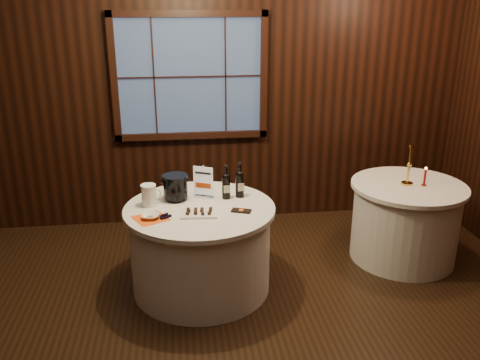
{
  "coord_description": "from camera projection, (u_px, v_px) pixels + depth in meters",
  "views": [
    {
      "loc": [
        -0.16,
        -2.96,
        2.44
      ],
      "look_at": [
        0.33,
        0.9,
        1.03
      ],
      "focal_mm": 38.0,
      "sensor_mm": 36.0,
      "label": 1
    }
  ],
  "objects": [
    {
      "name": "back_wall",
      "position": [
        190.0,
        86.0,
        5.41
      ],
      "size": [
        6.0,
        0.1,
        3.0
      ],
      "color": "black",
      "rests_on": "ground"
    },
    {
      "name": "main_table",
      "position": [
        201.0,
        247.0,
        4.41
      ],
      "size": [
        1.28,
        1.28,
        0.77
      ],
      "color": "white",
      "rests_on": "ground"
    },
    {
      "name": "side_table",
      "position": [
        405.0,
        221.0,
        4.93
      ],
      "size": [
        1.08,
        1.08,
        0.77
      ],
      "color": "white",
      "rests_on": "ground"
    },
    {
      "name": "sign_stand",
      "position": [
        204.0,
        186.0,
        4.46
      ],
      "size": [
        0.18,
        0.14,
        0.29
      ],
      "rotation": [
        0.0,
        0.0,
        -0.44
      ],
      "color": "silver",
      "rests_on": "main_table"
    },
    {
      "name": "port_bottle_left",
      "position": [
        226.0,
        184.0,
        4.42
      ],
      "size": [
        0.07,
        0.08,
        0.3
      ],
      "rotation": [
        0.0,
        0.0,
        0.07
      ],
      "color": "black",
      "rests_on": "main_table"
    },
    {
      "name": "port_bottle_right",
      "position": [
        240.0,
        182.0,
        4.46
      ],
      "size": [
        0.08,
        0.08,
        0.32
      ],
      "rotation": [
        0.0,
        0.0,
        0.18
      ],
      "color": "black",
      "rests_on": "main_table"
    },
    {
      "name": "ice_bucket",
      "position": [
        175.0,
        187.0,
        4.4
      ],
      "size": [
        0.22,
        0.22,
        0.23
      ],
      "color": "black",
      "rests_on": "main_table"
    },
    {
      "name": "chocolate_plate",
      "position": [
        199.0,
        212.0,
        4.13
      ],
      "size": [
        0.31,
        0.22,
        0.04
      ],
      "rotation": [
        0.0,
        0.0,
        -0.07
      ],
      "color": "white",
      "rests_on": "main_table"
    },
    {
      "name": "chocolate_box",
      "position": [
        241.0,
        211.0,
        4.19
      ],
      "size": [
        0.18,
        0.13,
        0.01
      ],
      "primitive_type": "cube",
      "rotation": [
        0.0,
        0.0,
        -0.36
      ],
      "color": "black",
      "rests_on": "main_table"
    },
    {
      "name": "grape_bunch",
      "position": [
        166.0,
        217.0,
        4.04
      ],
      "size": [
        0.16,
        0.1,
        0.04
      ],
      "rotation": [
        0.0,
        0.0,
        0.43
      ],
      "color": "black",
      "rests_on": "main_table"
    },
    {
      "name": "glass_pitcher",
      "position": [
        149.0,
        195.0,
        4.28
      ],
      "size": [
        0.17,
        0.13,
        0.19
      ],
      "rotation": [
        0.0,
        0.0,
        0.31
      ],
      "color": "white",
      "rests_on": "main_table"
    },
    {
      "name": "orange_napkin",
      "position": [
        151.0,
        218.0,
        4.06
      ],
      "size": [
        0.32,
        0.32,
        0.0
      ],
      "primitive_type": "cube",
      "rotation": [
        0.0,
        0.0,
        0.48
      ],
      "color": "#FF5515",
      "rests_on": "main_table"
    },
    {
      "name": "cracker_bowl",
      "position": [
        150.0,
        216.0,
        4.05
      ],
      "size": [
        0.15,
        0.15,
        0.04
      ],
      "primitive_type": "imported",
      "rotation": [
        0.0,
        0.0,
        -0.07
      ],
      "color": "white",
      "rests_on": "orange_napkin"
    },
    {
      "name": "brass_candlestick",
      "position": [
        409.0,
        170.0,
        4.75
      ],
      "size": [
        0.11,
        0.11,
        0.39
      ],
      "color": "gold",
      "rests_on": "side_table"
    },
    {
      "name": "red_candle",
      "position": [
        425.0,
        179.0,
        4.73
      ],
      "size": [
        0.05,
        0.05,
        0.19
      ],
      "color": "gold",
      "rests_on": "side_table"
    }
  ]
}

